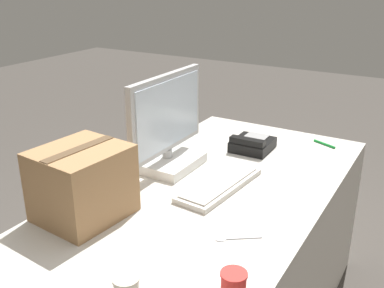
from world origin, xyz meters
The scene contains 8 objects.
office_desk centered at (0.00, 0.00, 0.37)m, with size 1.80×0.90×0.75m.
monitor centered at (0.14, 0.27, 0.91)m, with size 0.52×0.26×0.42m.
keyboard centered at (0.07, -0.03, 0.76)m, with size 0.45×0.19×0.03m.
desk_phone centered at (0.52, 0.02, 0.78)m, with size 0.20×0.19×0.08m.
paper_cup_right centered at (-0.51, -0.37, 0.79)m, with size 0.07×0.07×0.09m.
spoon centered at (-0.25, -0.24, 0.75)m, with size 0.11×0.14×0.00m.
cardboard_box centered at (-0.38, 0.29, 0.88)m, with size 0.32×0.30×0.26m.
pen_marker centered at (0.77, -0.27, 0.75)m, with size 0.06×0.12×0.01m.
Camera 1 is at (-1.41, -0.77, 1.58)m, focal length 42.00 mm.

